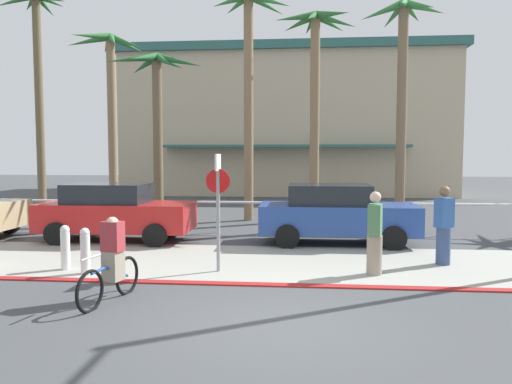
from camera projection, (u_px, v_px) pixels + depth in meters
The scene contains 19 objects.
ground_plane at pixel (292, 227), 17.38m from camera, with size 80.00×80.00×0.00m, color #424447.
sidewalk_strip at pixel (286, 263), 11.63m from camera, with size 44.00×4.00×0.02m, color #9E9E93.
curb_paint at pixel (283, 285), 9.64m from camera, with size 44.00×0.24×0.03m, color maroon.
building_backdrop at pixel (288, 124), 34.02m from camera, with size 20.88×11.53×9.13m.
rail_fence at pixel (291, 208), 15.83m from camera, with size 19.08×0.08×1.04m.
stop_sign_bike_lane at pixel (218, 195), 10.64m from camera, with size 0.52×0.56×2.56m.
bollard_2 at pixel (85, 250), 10.51m from camera, with size 0.20×0.20×1.00m.
bollard_3 at pixel (65, 247), 10.90m from camera, with size 0.20×0.20×1.00m.
palm_tree_1 at pixel (36, 52), 21.84m from camera, with size 3.31×3.36×9.63m.
palm_tree_2 at pixel (110, 83), 20.70m from camera, with size 3.31×3.40×7.55m.
palm_tree_3 at pixel (156, 94), 18.56m from camera, with size 3.48×3.70×6.33m.
palm_tree_4 at pixel (249, 52), 18.65m from camera, with size 3.01×3.08×8.62m.
palm_tree_5 at pixel (316, 67), 18.66m from camera, with size 3.11×3.13×7.88m.
palm_tree_6 at pixel (402, 61), 17.85m from camera, with size 3.01×3.47×8.07m.
car_red_1 at pixel (115, 212), 14.54m from camera, with size 4.40×2.02×1.69m.
car_blue_2 at pixel (336, 213), 14.10m from camera, with size 4.40×2.02×1.69m.
cyclist_blue_0 at pixel (112, 261), 8.61m from camera, with size 0.45×1.79×1.50m.
pedestrian_0 at pixel (375, 236), 10.42m from camera, with size 0.39×0.45×1.78m.
pedestrian_1 at pixel (444, 228), 11.36m from camera, with size 0.48×0.45×1.83m.
Camera 1 is at (0.36, -7.28, 2.56)m, focal length 34.82 mm.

